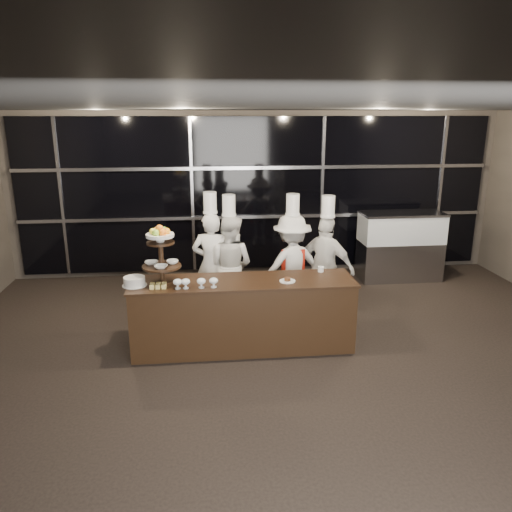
{
  "coord_description": "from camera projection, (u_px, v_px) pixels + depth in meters",
  "views": [
    {
      "loc": [
        -1.0,
        -4.15,
        2.96
      ],
      "look_at": [
        -0.34,
        2.09,
        1.15
      ],
      "focal_mm": 35.0,
      "sensor_mm": 36.0,
      "label": 1
    }
  ],
  "objects": [
    {
      "name": "room",
      "position": [
        318.0,
        282.0,
        4.47
      ],
      "size": [
        10.0,
        10.0,
        10.0
      ],
      "color": "black",
      "rests_on": "ground"
    },
    {
      "name": "window_wall",
      "position": [
        258.0,
        195.0,
        9.19
      ],
      "size": [
        8.6,
        0.1,
        2.8
      ],
      "color": "black",
      "rests_on": "ground"
    },
    {
      "name": "buffet_counter",
      "position": [
        243.0,
        314.0,
        6.42
      ],
      "size": [
        2.84,
        0.74,
        0.92
      ],
      "color": "black",
      "rests_on": "ground"
    },
    {
      "name": "display_stand",
      "position": [
        161.0,
        251.0,
        6.07
      ],
      "size": [
        0.48,
        0.48,
        0.74
      ],
      "color": "black",
      "rests_on": "buffet_counter"
    },
    {
      "name": "compotes",
      "position": [
        194.0,
        282.0,
        6.0
      ],
      "size": [
        0.54,
        0.11,
        0.12
      ],
      "color": "silver",
      "rests_on": "buffet_counter"
    },
    {
      "name": "layer_cake",
      "position": [
        134.0,
        281.0,
        6.09
      ],
      "size": [
        0.3,
        0.3,
        0.11
      ],
      "color": "white",
      "rests_on": "buffet_counter"
    },
    {
      "name": "pastry_squares",
      "position": [
        158.0,
        286.0,
        6.02
      ],
      "size": [
        0.2,
        0.13,
        0.05
      ],
      "color": "#E4CC6F",
      "rests_on": "buffet_counter"
    },
    {
      "name": "small_plate",
      "position": [
        287.0,
        280.0,
        6.25
      ],
      "size": [
        0.2,
        0.2,
        0.05
      ],
      "color": "white",
      "rests_on": "buffet_counter"
    },
    {
      "name": "chef_cup",
      "position": [
        321.0,
        269.0,
        6.63
      ],
      "size": [
        0.08,
        0.08,
        0.07
      ],
      "primitive_type": "cylinder",
      "color": "white",
      "rests_on": "buffet_counter"
    },
    {
      "name": "display_case",
      "position": [
        400.0,
        242.0,
        9.07
      ],
      "size": [
        1.48,
        0.65,
        1.24
      ],
      "color": "#A5A5AA",
      "rests_on": "ground"
    },
    {
      "name": "chef_a",
      "position": [
        212.0,
        262.0,
        7.4
      ],
      "size": [
        0.63,
        0.47,
        1.87
      ],
      "color": "white",
      "rests_on": "ground"
    },
    {
      "name": "chef_b",
      "position": [
        230.0,
        264.0,
        7.44
      ],
      "size": [
        0.93,
        0.87,
        1.83
      ],
      "color": "white",
      "rests_on": "ground"
    },
    {
      "name": "chef_c",
      "position": [
        291.0,
        266.0,
        7.34
      ],
      "size": [
        1.12,
        0.83,
        1.85
      ],
      "color": "silver",
      "rests_on": "ground"
    },
    {
      "name": "chef_d",
      "position": [
        326.0,
        266.0,
        7.31
      ],
      "size": [
        0.93,
        0.87,
        1.83
      ],
      "color": "white",
      "rests_on": "ground"
    }
  ]
}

